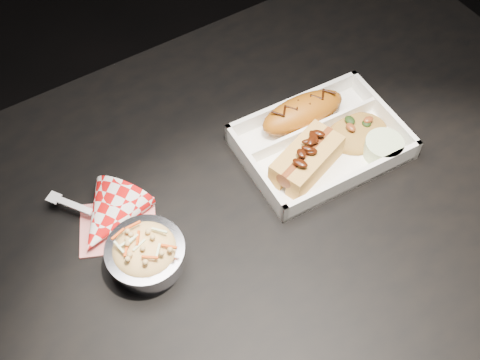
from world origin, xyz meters
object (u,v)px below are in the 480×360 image
at_px(food_tray, 320,144).
at_px(fried_pastry, 303,112).
at_px(dining_table, 257,241).
at_px(hotdog, 307,158).
at_px(foil_coleslaw_cup, 146,253).
at_px(napkin_fork, 107,220).

distance_m(food_tray, fried_pastry, 0.06).
bearing_deg(dining_table, hotdog, 12.77).
distance_m(fried_pastry, foil_coleslaw_cup, 0.34).
height_order(food_tray, hotdog, hotdog).
relative_size(food_tray, hotdog, 1.97).
relative_size(food_tray, napkin_fork, 1.62).
height_order(dining_table, napkin_fork, napkin_fork).
bearing_deg(napkin_fork, dining_table, 30.10).
relative_size(food_tray, foil_coleslaw_cup, 2.38).
distance_m(dining_table, hotdog, 0.16).
relative_size(dining_table, napkin_fork, 7.47).
bearing_deg(fried_pastry, foil_coleslaw_cup, -164.23).
bearing_deg(dining_table, foil_coleslaw_cup, 177.18).
xyz_separation_m(food_tray, fried_pastry, (0.00, 0.06, 0.02)).
bearing_deg(dining_table, fried_pastry, 34.13).
bearing_deg(hotdog, dining_table, 174.40).
relative_size(fried_pastry, foil_coleslaw_cup, 1.35).
distance_m(fried_pastry, hotdog, 0.09).
xyz_separation_m(fried_pastry, napkin_fork, (-0.35, -0.01, -0.02)).
height_order(dining_table, foil_coleslaw_cup, foil_coleslaw_cup).
height_order(dining_table, fried_pastry, fried_pastry).
bearing_deg(food_tray, napkin_fork, 175.30).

